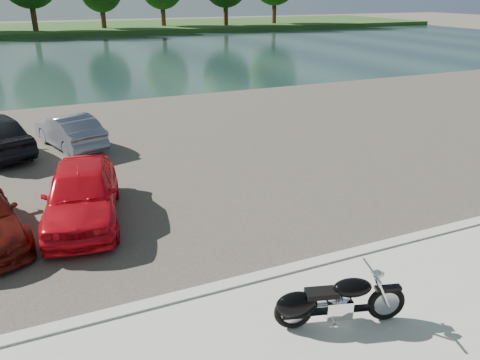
# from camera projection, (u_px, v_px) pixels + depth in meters

# --- Properties ---
(ground) EXTENTS (200.00, 200.00, 0.00)m
(ground) POSITION_uv_depth(u_px,v_px,m) (344.00, 333.00, 8.05)
(ground) COLOR #595447
(ground) RESTS_ON ground
(kerb) EXTENTS (60.00, 0.30, 0.14)m
(kerb) POSITION_uv_depth(u_px,v_px,m) (288.00, 271.00, 9.72)
(kerb) COLOR #B7B6AC
(kerb) RESTS_ON ground
(parking_lot) EXTENTS (60.00, 18.00, 0.04)m
(parking_lot) POSITION_uv_depth(u_px,v_px,m) (170.00, 149.00, 17.38)
(parking_lot) COLOR #3C3731
(parking_lot) RESTS_ON ground
(river) EXTENTS (120.00, 40.00, 0.00)m
(river) POSITION_uv_depth(u_px,v_px,m) (81.00, 57.00, 42.00)
(river) COLOR #1B3231
(river) RESTS_ON ground
(far_bank) EXTENTS (120.00, 24.00, 0.60)m
(far_bank) POSITION_uv_depth(u_px,v_px,m) (57.00, 29.00, 69.05)
(far_bank) COLOR #254B1A
(far_bank) RESTS_ON ground
(motorcycle) EXTENTS (2.28, 0.97, 1.05)m
(motorcycle) POSITION_uv_depth(u_px,v_px,m) (328.00, 302.00, 7.95)
(motorcycle) COLOR black
(motorcycle) RESTS_ON promenade
(car_4) EXTENTS (2.44, 4.56, 1.48)m
(car_4) POSITION_uv_depth(u_px,v_px,m) (82.00, 193.00, 11.69)
(car_4) COLOR red
(car_4) RESTS_ON parking_lot
(car_9) EXTENTS (2.41, 4.05, 1.26)m
(car_9) POSITION_uv_depth(u_px,v_px,m) (70.00, 131.00, 17.29)
(car_9) COLOR slate
(car_9) RESTS_ON parking_lot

